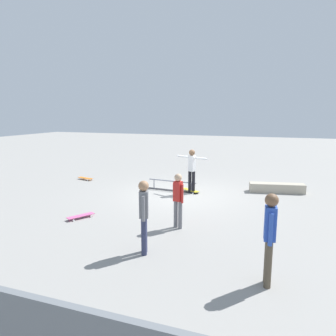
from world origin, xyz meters
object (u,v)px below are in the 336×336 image
at_px(grind_rail, 172,186).
at_px(skateboard_main, 190,190).
at_px(bystander_grey_shirt, 144,213).
at_px(bystander_red_shirt, 178,198).
at_px(bystander_blue_shirt, 270,234).
at_px(loose_skateboard_orange, 85,178).
at_px(skate_ledge, 277,188).
at_px(loose_skateboard_pink, 81,216).
at_px(skater_main, 192,168).

distance_m(grind_rail, skateboard_main, 0.75).
bearing_deg(bystander_grey_shirt, bystander_red_shirt, 152.77).
relative_size(skateboard_main, bystander_grey_shirt, 0.48).
bearing_deg(bystander_blue_shirt, bystander_red_shirt, -137.36).
bearing_deg(bystander_grey_shirt, bystander_blue_shirt, 60.95).
distance_m(bystander_red_shirt, loose_skateboard_orange, 7.32).
relative_size(grind_rail, bystander_red_shirt, 1.47).
height_order(bystander_red_shirt, loose_skateboard_orange, bystander_red_shirt).
distance_m(skate_ledge, bystander_grey_shirt, 7.14).
distance_m(skate_ledge, bystander_blue_shirt, 7.04).
bearing_deg(loose_skateboard_pink, skater_main, -0.96).
bearing_deg(bystander_red_shirt, loose_skateboard_orange, 162.51).
xyz_separation_m(skater_main, skateboard_main, (0.07, -0.11, -0.91)).
bearing_deg(bystander_grey_shirt, loose_skateboard_orange, -156.45).
relative_size(loose_skateboard_orange, loose_skateboard_pink, 1.04).
bearing_deg(bystander_red_shirt, loose_skateboard_pink, -156.51).
height_order(skate_ledge, skateboard_main, skate_ledge).
relative_size(skate_ledge, skater_main, 1.22).
bearing_deg(bystander_blue_shirt, grind_rail, -152.39).
bearing_deg(skate_ledge, bystander_grey_shirt, 67.59).
xyz_separation_m(grind_rail, bystander_blue_shirt, (-3.79, 5.88, 0.78)).
xyz_separation_m(grind_rail, skater_main, (-0.81, 0.07, 0.80)).
bearing_deg(skater_main, loose_skateboard_pink, 79.25).
xyz_separation_m(skater_main, bystander_grey_shirt, (-0.39, 5.37, -0.05)).
bearing_deg(grind_rail, skateboard_main, -172.80).
height_order(skater_main, loose_skateboard_orange, skater_main).
height_order(bystander_grey_shirt, bystander_blue_shirt, bystander_blue_shirt).
bearing_deg(bystander_blue_shirt, loose_skateboard_pink, -115.08).
bearing_deg(bystander_red_shirt, grind_rail, 129.87).
bearing_deg(bystander_grey_shirt, loose_skateboard_pink, -138.20).
bearing_deg(skateboard_main, loose_skateboard_pink, 92.99).
bearing_deg(loose_skateboard_orange, loose_skateboard_pink, -43.49).
relative_size(bystander_blue_shirt, loose_skateboard_pink, 2.13).
bearing_deg(loose_skateboard_orange, bystander_red_shirt, -22.79).
height_order(skate_ledge, loose_skateboard_pink, skate_ledge).
bearing_deg(bystander_blue_shirt, skateboard_main, -157.91).
bearing_deg(skater_main, loose_skateboard_orange, 12.56).
height_order(skater_main, skateboard_main, skater_main).
height_order(skateboard_main, loose_skateboard_orange, same).
relative_size(skate_ledge, skateboard_main, 2.61).
xyz_separation_m(bystander_grey_shirt, loose_skateboard_pink, (2.68, -1.47, -0.85)).
relative_size(skater_main, loose_skateboard_pink, 2.12).
height_order(grind_rail, skater_main, skater_main).
distance_m(skate_ledge, loose_skateboard_pink, 7.41).
xyz_separation_m(bystander_grey_shirt, bystander_blue_shirt, (-2.59, 0.44, 0.03)).
bearing_deg(loose_skateboard_orange, skateboard_main, 7.62).
distance_m(skateboard_main, bystander_red_shirt, 3.91).
xyz_separation_m(grind_rail, bystander_grey_shirt, (-1.20, 5.44, 0.75)).
bearing_deg(loose_skateboard_orange, bystander_grey_shirt, -33.31).
height_order(bystander_grey_shirt, loose_skateboard_pink, bystander_grey_shirt).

